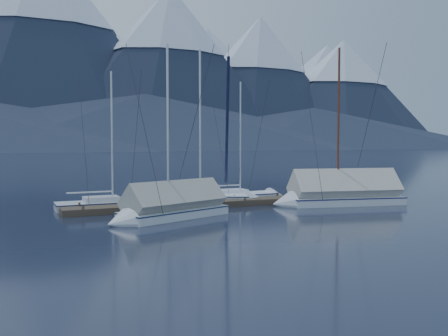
{
  "coord_description": "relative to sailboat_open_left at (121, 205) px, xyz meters",
  "views": [
    {
      "loc": [
        -11.22,
        -22.89,
        3.63
      ],
      "look_at": [
        0.0,
        2.0,
        2.2
      ],
      "focal_mm": 38.0,
      "sensor_mm": 36.0,
      "label": 1
    }
  ],
  "objects": [
    {
      "name": "ground",
      "position": [
        5.62,
        -3.77,
        -0.15
      ],
      "size": [
        1000.0,
        1000.0,
        0.0
      ],
      "primitive_type": "plane",
      "color": "black",
      "rests_on": "ground"
    },
    {
      "name": "mountain_range",
      "position": [
        9.74,
        366.68,
        58.51
      ],
      "size": [
        877.0,
        584.0,
        150.5
      ],
      "color": "#475675",
      "rests_on": "ground"
    },
    {
      "name": "dock",
      "position": [
        5.62,
        -1.77,
        -0.04
      ],
      "size": [
        18.0,
        1.5,
        0.54
      ],
      "color": "#382D23",
      "rests_on": "ground"
    },
    {
      "name": "mooring_posts",
      "position": [
        5.12,
        -1.77,
        0.2
      ],
      "size": [
        15.12,
        1.52,
        0.35
      ],
      "color": "#382D23",
      "rests_on": "ground"
    },
    {
      "name": "sailboat_open_left",
      "position": [
        0.0,
        0.0,
        0.0
      ],
      "size": [
        6.35,
        2.72,
        8.37
      ],
      "color": "silver",
      "rests_on": "ground"
    },
    {
      "name": "sailboat_open_mid",
      "position": [
        5.41,
        -0.02,
        0.03
      ],
      "size": [
        7.97,
        4.84,
        10.2
      ],
      "color": "white",
      "rests_on": "ground"
    },
    {
      "name": "sailboat_open_right",
      "position": [
        8.34,
        0.73,
        -0.0
      ],
      "size": [
        6.32,
        2.7,
        8.32
      ],
      "color": "white",
      "rests_on": "ground"
    },
    {
      "name": "sailboat_covered_near",
      "position": [
        11.85,
        -3.94,
        0.36
      ],
      "size": [
        8.19,
        3.99,
        10.22
      ],
      "color": "silver",
      "rests_on": "ground"
    },
    {
      "name": "sailboat_covered_far",
      "position": [
        1.14,
        -4.94,
        0.3
      ],
      "size": [
        6.79,
        4.19,
        9.16
      ],
      "color": "silver",
      "rests_on": "ground"
    },
    {
      "name": "person",
      "position": [
        12.41,
        -1.85,
        0.99
      ],
      "size": [
        0.58,
        0.68,
        1.59
      ],
      "primitive_type": "imported",
      "rotation": [
        0.0,
        0.0,
        1.15
      ],
      "color": "black",
      "rests_on": "dock"
    }
  ]
}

